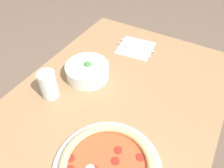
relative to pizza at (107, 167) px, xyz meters
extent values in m
cube|color=#99724C|center=(0.18, 0.12, -0.03)|extent=(1.26, 0.80, 0.03)
cylinder|color=olive|center=(0.74, -0.21, -0.40)|extent=(0.06, 0.06, 0.70)
cylinder|color=olive|center=(0.74, 0.45, -0.40)|extent=(0.06, 0.06, 0.70)
cylinder|color=white|center=(0.00, 0.00, -0.01)|extent=(0.34, 0.34, 0.01)
torus|color=#DBB77A|center=(0.00, 0.00, 0.01)|extent=(0.29, 0.29, 0.03)
cylinder|color=#D14C28|center=(0.00, 0.00, 0.00)|extent=(0.26, 0.26, 0.01)
cylinder|color=maroon|center=(0.08, -0.07, 0.00)|extent=(0.03, 0.03, 0.00)
cylinder|color=maroon|center=(0.06, 0.00, 0.00)|extent=(0.03, 0.03, 0.00)
cylinder|color=maroon|center=(0.03, -0.01, 0.00)|extent=(0.03, 0.03, 0.00)
cylinder|color=maroon|center=(-0.03, 0.11, 0.00)|extent=(0.03, 0.03, 0.00)
cylinder|color=white|center=(0.32, 0.29, 0.01)|extent=(0.19, 0.19, 0.06)
torus|color=white|center=(0.32, 0.29, 0.04)|extent=(0.19, 0.19, 0.01)
ellipsoid|color=tan|center=(0.28, 0.34, 0.03)|extent=(0.04, 0.04, 0.02)
ellipsoid|color=#998466|center=(0.27, 0.24, 0.03)|extent=(0.04, 0.04, 0.02)
ellipsoid|color=#998466|center=(0.36, 0.31, 0.03)|extent=(0.04, 0.04, 0.02)
ellipsoid|color=#998466|center=(0.26, 0.29, 0.03)|extent=(0.04, 0.04, 0.02)
sphere|color=#388433|center=(0.33, 0.29, 0.04)|extent=(0.03, 0.03, 0.03)
ellipsoid|color=yellow|center=(0.30, 0.24, 0.04)|extent=(0.04, 0.02, 0.02)
cube|color=white|center=(0.62, 0.20, -0.02)|extent=(0.19, 0.19, 0.00)
cube|color=silver|center=(0.59, 0.17, -0.01)|extent=(0.02, 0.14, 0.00)
cube|color=silver|center=(0.61, 0.27, -0.01)|extent=(0.01, 0.06, 0.00)
cube|color=silver|center=(0.61, 0.27, -0.01)|extent=(0.01, 0.06, 0.00)
cube|color=silver|center=(0.60, 0.27, -0.01)|extent=(0.01, 0.06, 0.00)
cube|color=silver|center=(0.60, 0.27, -0.01)|extent=(0.01, 0.06, 0.00)
cube|color=silver|center=(0.64, 0.14, -0.01)|extent=(0.02, 0.08, 0.01)
cube|color=silver|center=(0.65, 0.24, -0.01)|extent=(0.03, 0.12, 0.00)
cylinder|color=silver|center=(0.15, 0.36, 0.04)|extent=(0.07, 0.07, 0.12)
camera|label=1|loc=(-0.25, -0.16, 0.64)|focal=35.00mm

